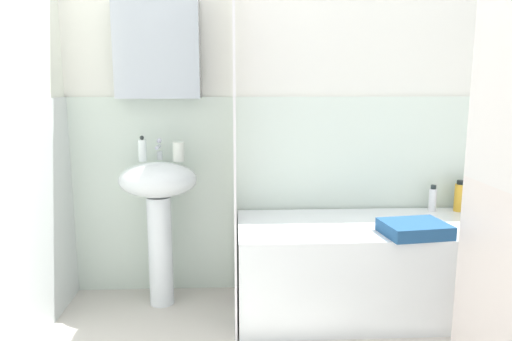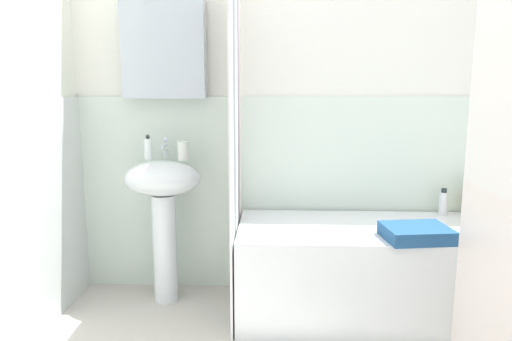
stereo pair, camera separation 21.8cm
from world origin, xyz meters
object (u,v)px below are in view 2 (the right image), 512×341
(sink, at_px, (163,199))
(conditioner_bottle, at_px, (484,202))
(toothbrush_cup, at_px, (183,151))
(soap_dispenser, at_px, (148,149))
(bathtub, at_px, (386,271))
(lotion_bottle, at_px, (443,203))
(body_wash_bottle, at_px, (501,200))
(shampoo_bottle, at_px, (472,201))
(towel_folded, at_px, (416,233))

(sink, xyz_separation_m, conditioner_bottle, (1.88, 0.13, -0.03))
(toothbrush_cup, bearing_deg, soap_dispenser, 179.32)
(soap_dispenser, xyz_separation_m, conditioner_bottle, (1.96, 0.09, -0.32))
(bathtub, height_order, conditioner_bottle, conditioner_bottle)
(sink, bearing_deg, lotion_bottle, 3.96)
(sink, relative_size, soap_dispenser, 5.76)
(toothbrush_cup, relative_size, body_wash_bottle, 0.55)
(sink, distance_m, conditioner_bottle, 1.88)
(soap_dispenser, bearing_deg, lotion_bottle, 2.34)
(shampoo_bottle, bearing_deg, toothbrush_cup, -177.80)
(body_wash_bottle, xyz_separation_m, lotion_bottle, (-0.34, -0.02, -0.02))
(sink, height_order, lotion_bottle, sink)
(soap_dispenser, xyz_separation_m, body_wash_bottle, (2.07, 0.10, -0.30))
(toothbrush_cup, xyz_separation_m, bathtub, (1.15, -0.17, -0.64))
(soap_dispenser, xyz_separation_m, toothbrush_cup, (0.20, -0.00, -0.01))
(sink, relative_size, shampoo_bottle, 4.41)
(soap_dispenser, bearing_deg, shampoo_bottle, 1.89)
(sink, bearing_deg, shampoo_bottle, 3.34)
(soap_dispenser, distance_m, body_wash_bottle, 2.09)
(sink, height_order, toothbrush_cup, toothbrush_cup)
(sink, bearing_deg, bathtub, -6.07)
(sink, bearing_deg, towel_folded, -14.51)
(towel_folded, bearing_deg, sink, 165.49)
(sink, distance_m, lotion_bottle, 1.64)
(sink, xyz_separation_m, bathtub, (1.26, -0.13, -0.36))
(soap_dispenser, bearing_deg, toothbrush_cup, -0.68)
(shampoo_bottle, bearing_deg, soap_dispenser, -178.11)
(body_wash_bottle, bearing_deg, soap_dispenser, -177.36)
(toothbrush_cup, xyz_separation_m, body_wash_bottle, (1.86, 0.10, -0.29))
(soap_dispenser, height_order, conditioner_bottle, soap_dispenser)
(body_wash_bottle, bearing_deg, toothbrush_cup, -177.00)
(bathtub, relative_size, shampoo_bottle, 8.53)
(bathtub, bearing_deg, conditioner_bottle, 23.40)
(sink, relative_size, conditioner_bottle, 4.88)
(bathtub, bearing_deg, towel_folded, -67.84)
(soap_dispenser, xyz_separation_m, shampoo_bottle, (1.89, 0.06, -0.31))
(bathtub, distance_m, conditioner_bottle, 0.75)
(sink, height_order, soap_dispenser, soap_dispenser)
(toothbrush_cup, distance_m, shampoo_bottle, 1.71)
(bathtub, xyz_separation_m, lotion_bottle, (0.37, 0.25, 0.33))
(toothbrush_cup, distance_m, towel_folded, 1.34)
(toothbrush_cup, distance_m, bathtub, 1.33)
(soap_dispenser, height_order, toothbrush_cup, soap_dispenser)
(conditioner_bottle, xyz_separation_m, towel_folded, (-0.53, -0.48, -0.05))
(sink, height_order, bathtub, sink)
(soap_dispenser, relative_size, shampoo_bottle, 0.76)
(body_wash_bottle, xyz_separation_m, towel_folded, (-0.63, -0.49, -0.06))
(shampoo_bottle, relative_size, towel_folded, 0.60)
(toothbrush_cup, relative_size, shampoo_bottle, 0.57)
(bathtub, relative_size, body_wash_bottle, 8.29)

